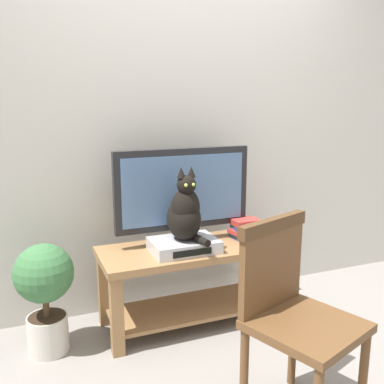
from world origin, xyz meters
TOP-DOWN VIEW (x-y plane):
  - ground_plane at (0.00, 0.00)m, footprint 12.00×12.00m
  - back_wall at (0.00, 0.88)m, footprint 7.00×0.12m
  - tv_stand at (-0.08, 0.45)m, footprint 1.13×0.48m
  - tv at (-0.08, 0.56)m, footprint 0.89×0.20m
  - media_box at (-0.14, 0.39)m, footprint 0.40×0.29m
  - cat at (-0.14, 0.37)m, footprint 0.20×0.32m
  - wooden_chair at (0.04, -0.49)m, footprint 0.56×0.56m
  - book_stack at (0.34, 0.48)m, footprint 0.23×0.18m
  - potted_plant at (-0.96, 0.45)m, footprint 0.34×0.34m

SIDE VIEW (x-z plane):
  - ground_plane at x=0.00m, z-range 0.00..0.00m
  - tv_stand at x=-0.08m, z-range 0.09..0.61m
  - potted_plant at x=-0.96m, z-range 0.07..0.72m
  - wooden_chair at x=0.04m, z-range 0.08..1.00m
  - media_box at x=-0.14m, z-range 0.52..0.60m
  - book_stack at x=0.34m, z-range 0.52..0.65m
  - cat at x=-0.14m, z-range 0.54..1.00m
  - tv at x=-0.08m, z-range 0.55..1.16m
  - back_wall at x=0.00m, z-range 0.00..2.80m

